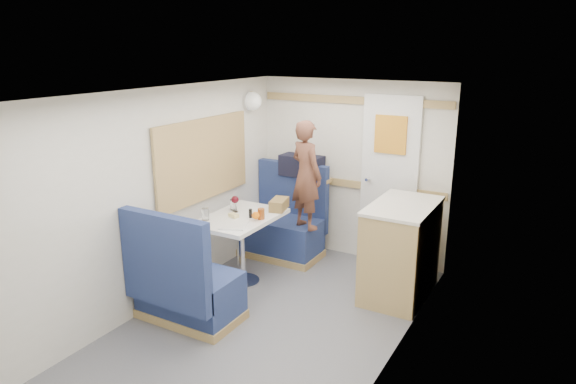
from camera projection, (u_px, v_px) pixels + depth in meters
The scene contains 26 objects.
floor at pixel (239, 349), 4.12m from camera, with size 4.50×4.50×0.00m, color #515156.
ceiling at pixel (231, 97), 3.57m from camera, with size 4.50×4.50×0.00m, color silver.
wall_back at pixel (351, 170), 5.73m from camera, with size 2.20×0.02×2.00m, color silver.
wall_left at pixel (129, 210), 4.36m from camera, with size 0.02×4.50×2.00m, color silver.
wall_right at pixel (374, 261), 3.33m from camera, with size 0.02×4.50×2.00m, color silver.
oak_trim_low at pixel (350, 184), 5.75m from camera, with size 2.15×0.02×0.08m, color #9B7A46.
oak_trim_high at pixel (353, 100), 5.50m from camera, with size 2.15×0.02×0.08m, color #9B7A46.
side_window at pixel (203, 159), 5.12m from camera, with size 0.04×1.30×0.72m, color #B3B89C.
rear_door at pixel (389, 178), 5.50m from camera, with size 0.62×0.12×1.86m.
dinette_table at pixel (241, 231), 5.11m from camera, with size 0.62×0.92×0.72m.
bench_far at pixel (284, 230), 5.91m from camera, with size 0.90×0.59×1.05m.
bench_near at pixel (185, 290), 4.46m from camera, with size 0.90×0.59×1.05m.
ledge at pixel (295, 176), 5.96m from camera, with size 0.90×0.14×0.04m, color #9B7A46.
dome_light at pixel (252, 101), 5.68m from camera, with size 0.20×0.20×0.20m, color white.
galley_counter at pixel (400, 249), 4.90m from camera, with size 0.57×0.92×0.92m.
person at pixel (306, 175), 5.40m from camera, with size 0.42×0.28×1.16m, color brown.
duffel_bag at pixel (302, 166), 5.88m from camera, with size 0.49×0.24×0.24m, color black.
tray at pixel (234, 224), 4.81m from camera, with size 0.24×0.31×0.02m, color white.
orange_fruit at pixel (256, 215), 4.92m from camera, with size 0.07×0.07×0.07m, color #DC4E09.
cheese_block at pixel (234, 215), 4.98m from camera, with size 0.10×0.06×0.04m, color #F6DF8E.
wine_glass at pixel (235, 200), 5.16m from camera, with size 0.08×0.08×0.17m.
tumbler_left at pixel (205, 214), 4.94m from camera, with size 0.07×0.07×0.12m, color white.
tumbler_mid at pixel (233, 205), 5.26m from camera, with size 0.07×0.07×0.11m, color silver.
beer_glass at pixel (261, 214), 4.97m from camera, with size 0.07×0.07×0.11m, color #934515.
pepper_grinder at pixel (250, 213), 5.02m from camera, with size 0.03×0.03×0.09m, color black.
bread_loaf at pixel (279, 204), 5.26m from camera, with size 0.14×0.26×0.11m, color brown.
Camera 1 is at (2.12, -2.95, 2.35)m, focal length 32.00 mm.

